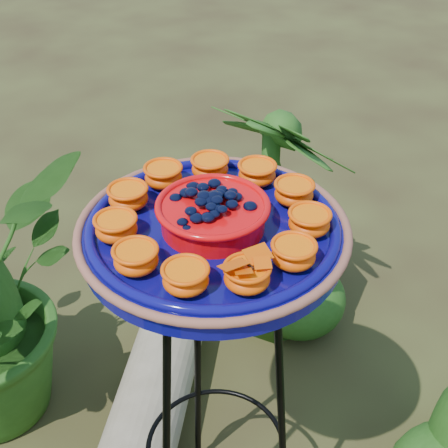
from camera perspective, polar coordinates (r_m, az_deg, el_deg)
The scene contains 4 objects.
tripod_stand at distance 1.45m, azimuth -0.83°, elevation -13.98°, with size 0.44×0.44×0.97m.
feeder_dish at distance 1.16m, azimuth -1.01°, elevation -0.33°, with size 0.61×0.61×0.12m.
driftwood_log at distance 2.08m, azimuth -6.13°, elevation -14.16°, with size 0.22×0.22×0.67m, color tan.
shrub_back_right at distance 2.18m, azimuth 5.04°, elevation 0.58°, with size 0.50×0.50×0.88m, color #214D14.
Camera 1 is at (-0.55, -0.91, 1.70)m, focal length 50.00 mm.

